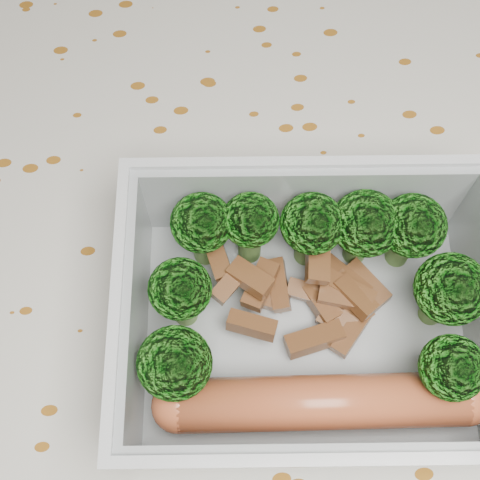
{
  "coord_description": "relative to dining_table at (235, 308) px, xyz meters",
  "views": [
    {
      "loc": [
        -0.01,
        -0.15,
        1.12
      ],
      "look_at": [
        0.0,
        0.0,
        0.78
      ],
      "focal_mm": 50.0,
      "sensor_mm": 36.0,
      "label": 1
    }
  ],
  "objects": [
    {
      "name": "ground_plane",
      "position": [
        0.0,
        0.0,
        -0.67
      ],
      "size": [
        4.0,
        4.0,
        0.0
      ],
      "primitive_type": "plane",
      "color": "olive",
      "rests_on": "ground"
    },
    {
      "name": "dining_table",
      "position": [
        0.0,
        0.0,
        0.0
      ],
      "size": [
        1.4,
        0.9,
        0.75
      ],
      "color": "brown",
      "rests_on": "ground"
    },
    {
      "name": "tablecloth",
      "position": [
        0.0,
        0.0,
        0.05
      ],
      "size": [
        1.46,
        0.96,
        0.19
      ],
      "color": "silver",
      "rests_on": "dining_table"
    },
    {
      "name": "lunch_container",
      "position": [
        0.03,
        -0.05,
        0.11
      ],
      "size": [
        0.21,
        0.17,
        0.07
      ],
      "color": "#B8BFC4",
      "rests_on": "tablecloth"
    },
    {
      "name": "broccoli_florets",
      "position": [
        0.04,
        -0.03,
        0.13
      ],
      "size": [
        0.18,
        0.12,
        0.06
      ],
      "color": "#608C3F",
      "rests_on": "lunch_container"
    },
    {
      "name": "meat_pile",
      "position": [
        0.04,
        -0.03,
        0.11
      ],
      "size": [
        0.1,
        0.07,
        0.03
      ],
      "color": "brown",
      "rests_on": "lunch_container"
    },
    {
      "name": "sausage",
      "position": [
        0.04,
        -0.09,
        0.11
      ],
      "size": [
        0.17,
        0.04,
        0.03
      ],
      "color": "#BC5730",
      "rests_on": "lunch_container"
    }
  ]
}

